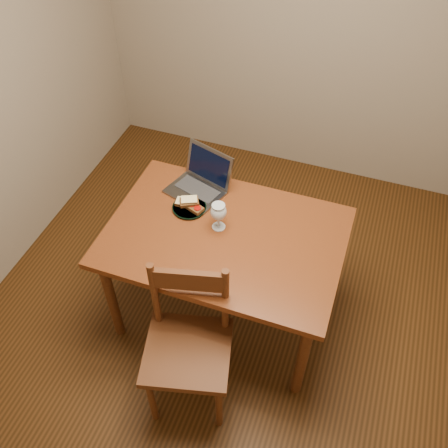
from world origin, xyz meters
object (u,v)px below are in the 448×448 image
(table, at_px, (225,245))
(chair, at_px, (188,342))
(laptop, at_px, (201,180))
(milk_glass, at_px, (219,216))
(plate, at_px, (189,208))

(table, distance_m, chair, 0.58)
(laptop, bearing_deg, table, -32.88)
(table, height_order, laptop, laptop)
(table, height_order, milk_glass, milk_glass)
(chair, distance_m, milk_glass, 0.68)
(plate, bearing_deg, table, -25.00)
(plate, bearing_deg, milk_glass, -20.69)
(plate, distance_m, milk_glass, 0.24)
(table, relative_size, laptop, 3.32)
(milk_glass, relative_size, laptop, 0.44)
(chair, xyz_separation_m, laptop, (-0.26, 0.88, 0.29))
(plate, distance_m, laptop, 0.20)
(chair, xyz_separation_m, plate, (-0.26, 0.68, 0.24))
(plate, height_order, laptop, laptop)
(table, relative_size, chair, 2.45)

